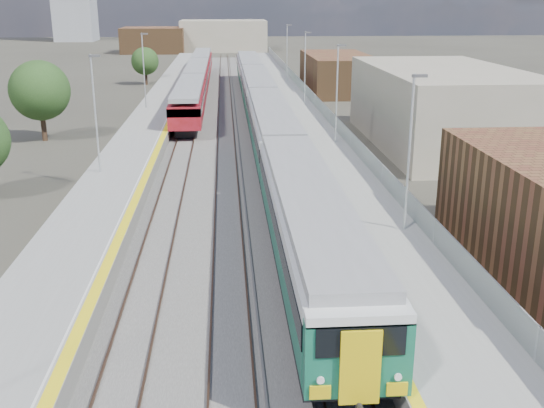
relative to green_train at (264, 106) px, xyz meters
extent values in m
plane|color=#47443A|center=(-1.50, -1.24, -2.40)|extent=(320.00, 320.00, 0.00)
cube|color=#565451|center=(-3.75, 1.26, -2.37)|extent=(10.50, 155.00, 0.06)
cube|color=#4C3323|center=(-0.72, 3.76, -2.29)|extent=(0.07, 160.00, 0.14)
cube|color=#4C3323|center=(0.72, 3.76, -2.29)|extent=(0.07, 160.00, 0.14)
cube|color=#4C3323|center=(-4.22, 3.76, -2.29)|extent=(0.07, 160.00, 0.14)
cube|color=#4C3323|center=(-2.78, 3.76, -2.29)|extent=(0.07, 160.00, 0.14)
cube|color=#4C3323|center=(-7.72, 3.76, -2.29)|extent=(0.07, 160.00, 0.14)
cube|color=#4C3323|center=(-6.28, 3.76, -2.29)|extent=(0.07, 160.00, 0.14)
cube|color=gray|center=(-1.05, 3.76, -2.30)|extent=(0.08, 160.00, 0.10)
cube|color=gray|center=(-2.45, 3.76, -2.30)|extent=(0.08, 160.00, 0.10)
cube|color=slate|center=(3.75, 1.26, -1.90)|extent=(4.70, 155.00, 1.00)
cube|color=gray|center=(3.75, 1.26, -1.39)|extent=(4.70, 155.00, 0.03)
cube|color=yellow|center=(1.65, 1.26, -1.37)|extent=(0.40, 155.00, 0.01)
cube|color=gray|center=(5.95, 1.26, -0.80)|extent=(0.06, 155.00, 1.20)
cylinder|color=#9EA0A3|center=(5.10, -29.24, 2.37)|extent=(0.12, 0.12, 7.50)
cube|color=#4C4C4F|center=(5.35, -29.24, 6.02)|extent=(0.70, 0.18, 0.14)
cylinder|color=#9EA0A3|center=(5.10, -9.24, 2.37)|extent=(0.12, 0.12, 7.50)
cube|color=#4C4C4F|center=(5.35, -9.24, 6.02)|extent=(0.70, 0.18, 0.14)
cylinder|color=#9EA0A3|center=(5.10, 10.76, 2.37)|extent=(0.12, 0.12, 7.50)
cube|color=#4C4C4F|center=(5.35, 10.76, 6.02)|extent=(0.70, 0.18, 0.14)
cylinder|color=#9EA0A3|center=(5.10, 30.76, 2.37)|extent=(0.12, 0.12, 7.50)
cube|color=#4C4C4F|center=(5.35, 30.76, 6.02)|extent=(0.70, 0.18, 0.14)
cube|color=slate|center=(-10.55, 1.26, -1.90)|extent=(4.30, 155.00, 1.00)
cube|color=gray|center=(-10.55, 1.26, -1.39)|extent=(4.30, 155.00, 0.03)
cube|color=yellow|center=(-8.65, 1.26, -1.37)|extent=(0.45, 155.00, 0.01)
cube|color=silver|center=(-9.00, 1.26, -1.37)|extent=(0.08, 155.00, 0.01)
cylinder|color=#9EA0A3|center=(-11.70, -17.24, 2.37)|extent=(0.12, 0.12, 7.50)
cube|color=#4C4C4F|center=(-11.45, -17.24, 6.02)|extent=(0.70, 0.18, 0.14)
cylinder|color=#9EA0A3|center=(-11.70, 8.76, 2.37)|extent=(0.12, 0.12, 7.50)
cube|color=#4C4C4F|center=(-11.45, 8.76, 6.02)|extent=(0.70, 0.18, 0.14)
cube|color=gray|center=(14.50, -6.24, 0.80)|extent=(11.00, 22.00, 6.40)
cube|color=brown|center=(11.50, 26.76, 0.00)|extent=(8.00, 18.00, 4.80)
cube|color=gray|center=(-3.50, 98.76, 1.10)|extent=(20.00, 14.00, 7.00)
cube|color=brown|center=(-19.50, 93.76, 0.40)|extent=(14.00, 12.00, 5.60)
cube|color=black|center=(0.00, -31.94, -1.45)|extent=(2.92, 20.95, 0.49)
cube|color=#10553B|center=(0.00, -31.94, -0.59)|extent=(3.03, 20.95, 1.22)
cube|color=black|center=(0.00, -31.94, 0.37)|extent=(3.09, 20.95, 0.84)
cube|color=silver|center=(0.00, -31.94, 1.04)|extent=(3.03, 20.95, 0.52)
cube|color=gray|center=(0.00, -31.94, 1.49)|extent=(2.69, 20.95, 0.43)
cube|color=black|center=(0.00, -10.49, -1.45)|extent=(2.92, 20.95, 0.49)
cube|color=#10553B|center=(0.00, -10.49, -0.59)|extent=(3.03, 20.95, 1.22)
cube|color=black|center=(0.00, -10.49, 0.37)|extent=(3.09, 20.95, 0.84)
cube|color=silver|center=(0.00, -10.49, 1.04)|extent=(3.03, 20.95, 0.52)
cube|color=gray|center=(0.00, -10.49, 1.49)|extent=(2.69, 20.95, 0.43)
cube|color=black|center=(0.00, 10.96, -1.45)|extent=(2.92, 20.95, 0.49)
cube|color=#10553B|center=(0.00, 10.96, -0.59)|extent=(3.03, 20.95, 1.22)
cube|color=black|center=(0.00, 10.96, 0.37)|extent=(3.09, 20.95, 0.84)
cube|color=silver|center=(0.00, 10.96, 1.04)|extent=(3.03, 20.95, 0.52)
cube|color=gray|center=(0.00, 10.96, 1.49)|extent=(2.69, 20.95, 0.43)
cube|color=black|center=(0.00, 32.41, -1.45)|extent=(2.92, 20.95, 0.49)
cube|color=#10553B|center=(0.00, 32.41, -0.59)|extent=(3.03, 20.95, 1.22)
cube|color=black|center=(0.00, 32.41, 0.37)|extent=(3.09, 20.95, 0.84)
cube|color=silver|center=(0.00, 32.41, 1.04)|extent=(3.03, 20.95, 0.52)
cube|color=gray|center=(0.00, 32.41, 1.49)|extent=(2.69, 20.95, 0.43)
cube|color=#10553B|center=(0.00, -42.68, -0.09)|extent=(3.01, 0.64, 2.26)
cube|color=black|center=(0.00, -43.02, 0.56)|extent=(2.47, 0.06, 0.86)
cube|color=gold|center=(0.00, -43.08, -0.20)|extent=(1.13, 0.11, 2.26)
cube|color=black|center=(-7.00, 5.33, -1.92)|extent=(1.93, 16.36, 0.67)
cube|color=maroon|center=(-7.00, 5.33, -0.32)|extent=(2.84, 19.25, 2.03)
cube|color=black|center=(-7.00, 5.33, 0.18)|extent=(2.90, 19.25, 0.71)
cube|color=gray|center=(-7.00, 5.33, 1.20)|extent=(2.53, 19.25, 0.41)
cube|color=black|center=(-7.00, 25.08, -1.92)|extent=(1.93, 16.36, 0.67)
cube|color=maroon|center=(-7.00, 25.08, -0.32)|extent=(2.84, 19.25, 2.03)
cube|color=black|center=(-7.00, 25.08, 0.18)|extent=(2.90, 19.25, 0.71)
cube|color=gray|center=(-7.00, 25.08, 1.20)|extent=(2.53, 19.25, 0.41)
cube|color=black|center=(-7.00, 44.83, -1.92)|extent=(1.93, 16.36, 0.67)
cube|color=maroon|center=(-7.00, 44.83, -0.32)|extent=(2.84, 19.25, 2.03)
cube|color=black|center=(-7.00, 44.83, 0.18)|extent=(2.90, 19.25, 0.71)
cube|color=gray|center=(-7.00, 44.83, 1.20)|extent=(2.53, 19.25, 0.41)
cylinder|color=#382619|center=(-19.20, -2.28, -1.20)|extent=(0.44, 0.44, 2.41)
sphere|color=#1D3B16|center=(-19.20, -2.28, 1.95)|extent=(5.08, 5.08, 5.08)
cylinder|color=#382619|center=(-14.76, 35.51, -1.48)|extent=(0.44, 0.44, 1.84)
sphere|color=#1D3B16|center=(-14.76, 35.51, 0.93)|extent=(3.89, 3.89, 3.89)
cylinder|color=#382619|center=(17.55, 8.15, -1.33)|extent=(0.44, 0.44, 2.14)
sphere|color=#1D3B16|center=(17.55, 8.15, 1.47)|extent=(4.52, 4.52, 4.52)
camera|label=1|loc=(-3.50, -57.90, 9.33)|focal=42.00mm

